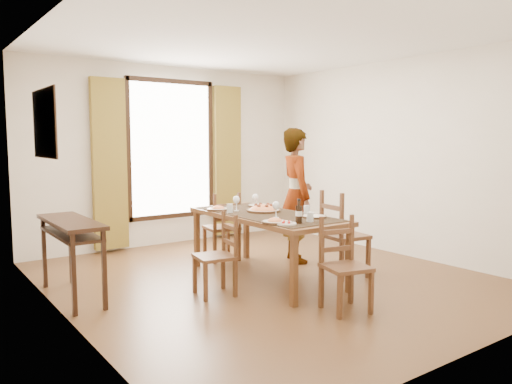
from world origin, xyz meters
TOP-DOWN VIEW (x-y plane):
  - ground at (0.00, 0.00)m, footprint 5.00×5.00m
  - room_shell at (-0.00, 0.13)m, footprint 4.60×5.10m
  - console_table at (-2.03, 0.60)m, footprint 0.38×1.20m
  - dining_table at (-0.01, 0.03)m, footprint 0.88×2.02m
  - chair_west at (-0.78, -0.16)m, footprint 0.43×0.43m
  - chair_north at (0.05, 1.07)m, footprint 0.46×0.46m
  - chair_south at (-0.07, -1.26)m, footprint 0.47×0.47m
  - chair_east at (0.76, -0.43)m, footprint 0.50×0.50m
  - man at (0.81, 0.47)m, footprint 0.93×0.86m
  - plate_sw at (-0.33, -0.53)m, footprint 0.27×0.27m
  - plate_se at (0.24, -0.50)m, footprint 0.27×0.27m
  - plate_nw at (-0.30, 0.61)m, footprint 0.27×0.27m
  - plate_ne at (0.28, 0.59)m, footprint 0.27×0.27m
  - pasta_platter at (0.06, 0.17)m, footprint 0.40×0.40m
  - caprese_plate at (-0.29, -0.68)m, footprint 0.20×0.20m
  - wine_glass_a at (-0.12, -0.29)m, footprint 0.08×0.08m
  - wine_glass_b at (0.14, 0.45)m, footprint 0.08×0.08m
  - wine_glass_c at (-0.17, 0.41)m, footprint 0.08×0.08m
  - tumbler_a at (0.34, -0.27)m, footprint 0.07×0.07m
  - tumbler_b at (-0.30, 0.35)m, footprint 0.07×0.07m
  - tumbler_c at (0.02, -0.69)m, footprint 0.07×0.07m
  - wine_bottle at (-0.14, -0.69)m, footprint 0.07×0.07m

SIDE VIEW (x-z plane):
  - ground at x=0.00m, z-range 0.00..0.00m
  - chair_west at x=-0.78m, z-range -0.03..0.82m
  - chair_south at x=-0.07m, z-range -0.03..0.85m
  - chair_north at x=0.05m, z-range -0.03..0.88m
  - chair_east at x=0.76m, z-range -0.04..0.97m
  - console_table at x=-2.03m, z-range 0.28..1.08m
  - dining_table at x=-0.01m, z-range 0.31..1.07m
  - caprese_plate at x=-0.29m, z-range 0.76..0.80m
  - plate_sw at x=-0.33m, z-range 0.76..0.81m
  - plate_se at x=0.24m, z-range 0.76..0.81m
  - plate_nw at x=-0.30m, z-range 0.76..0.81m
  - plate_ne at x=0.28m, z-range 0.76..0.81m
  - pasta_platter at x=0.06m, z-range 0.76..0.86m
  - tumbler_a at x=0.34m, z-range 0.76..0.86m
  - tumbler_b at x=-0.30m, z-range 0.76..0.86m
  - tumbler_c at x=0.02m, z-range 0.76..0.86m
  - wine_glass_a at x=-0.12m, z-range 0.76..0.94m
  - wine_glass_b at x=0.14m, z-range 0.76..0.94m
  - wine_glass_c at x=-0.17m, z-range 0.76..0.94m
  - man at x=0.81m, z-range 0.00..1.75m
  - wine_bottle at x=-0.14m, z-range 0.76..1.00m
  - room_shell at x=0.00m, z-range 0.17..2.91m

